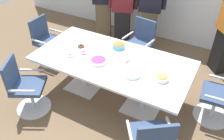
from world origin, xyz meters
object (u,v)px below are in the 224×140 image
object	(u,v)px
office_chair_2	(48,43)
snack_bowl_candy_mix	(98,60)
office_chair_0	(221,98)
office_chair_3	(26,89)
person_standing_1	(123,8)
plate_stack	(132,75)
person_standing_2	(150,6)
conference_table	(112,66)
donut_platter	(76,51)
napkin_pile	(124,59)
snack_bowl_pretzels	(119,45)
office_chair_1	(139,46)
snack_bowl_cookies	(162,77)

from	to	relation	value
office_chair_2	snack_bowl_candy_mix	xyz separation A→B (m)	(1.49, -0.49, 0.38)
office_chair_0	office_chair_3	distance (m)	2.89
person_standing_1	plate_stack	bearing A→B (deg)	101.94
office_chair_2	person_standing_2	distance (m)	2.15
office_chair_2	snack_bowl_candy_mix	bearing A→B (deg)	71.76
office_chair_2	plate_stack	bearing A→B (deg)	75.35
plate_stack	conference_table	bearing A→B (deg)	153.66
conference_table	office_chair_2	world-z (taller)	office_chair_2
office_chair_0	donut_platter	bearing A→B (deg)	96.43
snack_bowl_candy_mix	napkin_pile	world-z (taller)	snack_bowl_candy_mix
person_standing_1	plate_stack	xyz separation A→B (m)	(1.09, -1.85, -0.09)
donut_platter	office_chair_0	bearing A→B (deg)	10.83
person_standing_1	snack_bowl_pretzels	xyz separation A→B (m)	(0.58, -1.29, -0.06)
person_standing_2	snack_bowl_pretzels	distance (m)	1.37
person_standing_2	office_chair_1	bearing A→B (deg)	84.27
office_chair_0	plate_stack	xyz separation A→B (m)	(-1.18, -0.55, 0.37)
office_chair_3	donut_platter	xyz separation A→B (m)	(0.39, 0.79, 0.36)
conference_table	office_chair_2	size ratio (longest dim) A/B	2.64
office_chair_1	conference_table	bearing A→B (deg)	99.27
office_chair_3	person_standing_2	world-z (taller)	person_standing_2
person_standing_1	napkin_pile	world-z (taller)	person_standing_1
office_chair_0	snack_bowl_pretzels	bearing A→B (deg)	85.32
donut_platter	plate_stack	distance (m)	1.06
office_chair_2	napkin_pile	xyz separation A→B (m)	(1.79, -0.25, 0.38)
conference_table	office_chair_2	distance (m)	1.67
office_chair_0	napkin_pile	world-z (taller)	office_chair_0
snack_bowl_pretzels	donut_platter	distance (m)	0.70
conference_table	office_chair_1	distance (m)	1.12
plate_stack	office_chair_3	bearing A→B (deg)	-155.37
office_chair_3	person_standing_1	size ratio (longest dim) A/B	0.55
person_standing_1	napkin_pile	xyz separation A→B (m)	(0.82, -1.57, -0.08)
snack_bowl_cookies	plate_stack	world-z (taller)	snack_bowl_cookies
plate_stack	snack_bowl_cookies	bearing A→B (deg)	16.47
person_standing_2	donut_platter	size ratio (longest dim) A/B	4.58
office_chair_0	napkin_pile	bearing A→B (deg)	96.15
snack_bowl_candy_mix	donut_platter	xyz separation A→B (m)	(-0.48, 0.08, -0.02)
office_chair_0	office_chair_3	bearing A→B (deg)	110.46
office_chair_2	office_chair_1	bearing A→B (deg)	115.71
office_chair_0	snack_bowl_pretzels	distance (m)	1.73
person_standing_1	donut_platter	size ratio (longest dim) A/B	4.11
napkin_pile	plate_stack	bearing A→B (deg)	-46.21
office_chair_0	snack_bowl_candy_mix	xyz separation A→B (m)	(-1.76, -0.51, 0.38)
office_chair_3	snack_bowl_pretzels	bearing A→B (deg)	114.51
conference_table	person_standing_1	size ratio (longest dim) A/B	1.44
snack_bowl_pretzels	donut_platter	size ratio (longest dim) A/B	0.51
person_standing_2	plate_stack	xyz separation A→B (m)	(0.52, -1.92, -0.20)
conference_table	office_chair_3	xyz separation A→B (m)	(-1.01, -0.88, -0.22)
person_standing_2	snack_bowl_pretzels	world-z (taller)	person_standing_2
office_chair_1	donut_platter	bearing A→B (deg)	72.06
snack_bowl_cookies	donut_platter	xyz separation A→B (m)	(-1.44, 0.01, -0.03)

